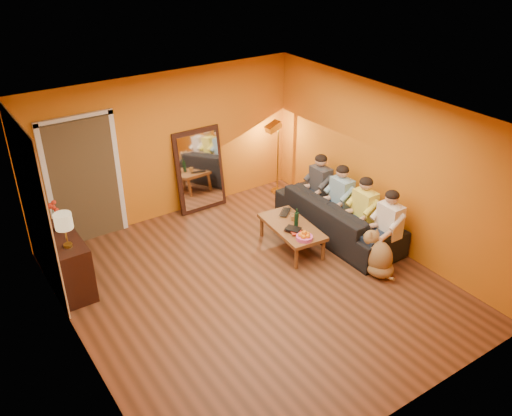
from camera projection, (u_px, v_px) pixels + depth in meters
room_shell at (241, 200)px, 7.63m from camera, size 5.00×5.50×2.60m
white_accent at (34, 208)px, 7.42m from camera, size 0.02×1.90×2.58m
doorway_recess at (82, 179)px, 8.81m from camera, size 1.06×0.30×2.10m
door_jamb_left at (48, 190)px, 8.44m from camera, size 0.08×0.06×2.20m
door_jamb_right at (118, 173)px, 9.00m from camera, size 0.08×0.06×2.20m
door_header at (74, 118)px, 8.21m from camera, size 1.22×0.06×0.08m
mirror_frame at (200, 170)px, 9.81m from camera, size 0.92×0.27×1.51m
mirror_glass at (201, 171)px, 9.78m from camera, size 0.78×0.21×1.35m
sideboard at (67, 262)px, 7.81m from camera, size 0.44×1.18×0.85m
table_lamp at (65, 230)px, 7.27m from camera, size 0.24×0.24×0.51m
sofa at (338, 217)px, 9.14m from camera, size 2.38×0.93×0.69m
coffee_table at (291, 236)px, 8.84m from camera, size 0.73×1.27×0.42m
floor_lamp at (278, 158)px, 10.38m from camera, size 0.32×0.26×1.44m
dog at (378, 253)px, 8.13m from camera, size 0.46×0.65×0.72m
person_far_left at (389, 226)px, 8.35m from camera, size 0.70×0.44×1.22m
person_mid_left at (364, 212)px, 8.75m from camera, size 0.70×0.44×1.22m
person_mid_right at (341, 199)px, 9.15m from camera, size 0.70×0.44×1.22m
person_far_right at (320, 187)px, 9.55m from camera, size 0.70×0.44×1.22m
fruit_bowl at (304, 235)px, 8.33m from camera, size 0.26×0.26×0.16m
wine_bottle at (296, 217)px, 8.66m from camera, size 0.07×0.07×0.31m
tumbler at (293, 218)px, 8.86m from camera, size 0.13×0.13×0.10m
laptop at (288, 213)px, 9.08m from camera, size 0.39×0.37×0.03m
book_lower at (290, 233)px, 8.50m from camera, size 0.27×0.30×0.02m
book_mid at (291, 232)px, 8.50m from camera, size 0.24×0.27×0.02m
book_upper at (291, 231)px, 8.48m from camera, size 0.26×0.29×0.02m
vase at (55, 223)px, 7.74m from camera, size 0.19×0.19×0.20m
flowers at (52, 207)px, 7.62m from camera, size 0.17×0.17×0.48m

